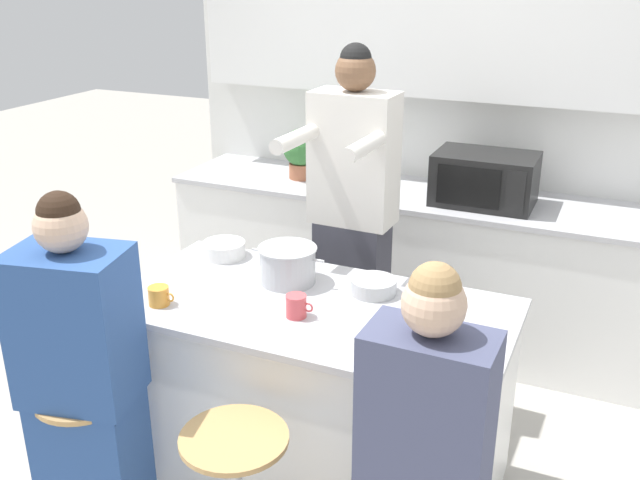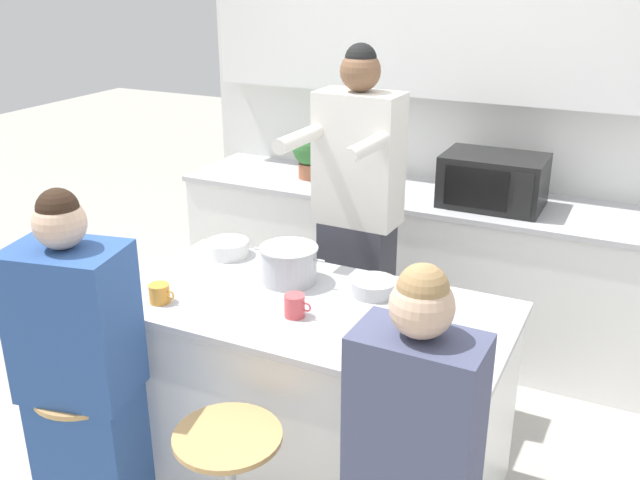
{
  "view_description": "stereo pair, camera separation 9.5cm",
  "coord_description": "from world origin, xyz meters",
  "px_view_note": "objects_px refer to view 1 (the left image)",
  "views": [
    {
      "loc": [
        1.08,
        -2.35,
        2.2
      ],
      "look_at": [
        0.0,
        0.08,
        1.15
      ],
      "focal_mm": 40.0,
      "sensor_mm": 36.0,
      "label": 1
    },
    {
      "loc": [
        1.17,
        -2.31,
        2.2
      ],
      "look_at": [
        0.0,
        0.08,
        1.15
      ],
      "focal_mm": 40.0,
      "sensor_mm": 36.0,
      "label": 2
    }
  ],
  "objects_px": {
    "person_wrapped_blanket": "(84,392)",
    "coffee_cup_near": "(159,296)",
    "person_cooking": "(352,236)",
    "microwave": "(485,179)",
    "potted_plant": "(302,151)",
    "fruit_bowl": "(374,286)",
    "cooking_pot": "(288,265)",
    "kitchen_island": "(312,397)",
    "coffee_cup_far": "(296,306)",
    "bar_stool_leftmost": "(94,460)",
    "banana_bunch": "(387,333)"
  },
  "relations": [
    {
      "from": "coffee_cup_far",
      "to": "potted_plant",
      "type": "bearing_deg",
      "value": 114.61
    },
    {
      "from": "fruit_bowl",
      "to": "cooking_pot",
      "type": "bearing_deg",
      "value": -173.35
    },
    {
      "from": "person_wrapped_blanket",
      "to": "coffee_cup_far",
      "type": "relative_size",
      "value": 13.12
    },
    {
      "from": "fruit_bowl",
      "to": "coffee_cup_far",
      "type": "distance_m",
      "value": 0.38
    },
    {
      "from": "person_cooking",
      "to": "potted_plant",
      "type": "distance_m",
      "value": 1.05
    },
    {
      "from": "bar_stool_leftmost",
      "to": "person_wrapped_blanket",
      "type": "height_order",
      "value": "person_wrapped_blanket"
    },
    {
      "from": "person_cooking",
      "to": "cooking_pot",
      "type": "relative_size",
      "value": 5.46
    },
    {
      "from": "person_cooking",
      "to": "coffee_cup_far",
      "type": "distance_m",
      "value": 0.85
    },
    {
      "from": "bar_stool_leftmost",
      "to": "person_wrapped_blanket",
      "type": "distance_m",
      "value": 0.33
    },
    {
      "from": "fruit_bowl",
      "to": "potted_plant",
      "type": "relative_size",
      "value": 0.62
    },
    {
      "from": "bar_stool_leftmost",
      "to": "microwave",
      "type": "relative_size",
      "value": 1.26
    },
    {
      "from": "person_cooking",
      "to": "microwave",
      "type": "height_order",
      "value": "person_cooking"
    },
    {
      "from": "fruit_bowl",
      "to": "microwave",
      "type": "height_order",
      "value": "microwave"
    },
    {
      "from": "potted_plant",
      "to": "person_wrapped_blanket",
      "type": "bearing_deg",
      "value": -86.51
    },
    {
      "from": "person_cooking",
      "to": "banana_bunch",
      "type": "height_order",
      "value": "person_cooking"
    },
    {
      "from": "potted_plant",
      "to": "bar_stool_leftmost",
      "type": "bearing_deg",
      "value": -86.9
    },
    {
      "from": "fruit_bowl",
      "to": "microwave",
      "type": "bearing_deg",
      "value": 81.82
    },
    {
      "from": "kitchen_island",
      "to": "fruit_bowl",
      "type": "xyz_separation_m",
      "value": [
        0.19,
        0.2,
        0.48
      ]
    },
    {
      "from": "potted_plant",
      "to": "microwave",
      "type": "bearing_deg",
      "value": -2.06
    },
    {
      "from": "microwave",
      "to": "potted_plant",
      "type": "xyz_separation_m",
      "value": [
        -1.14,
        0.04,
        0.03
      ]
    },
    {
      "from": "kitchen_island",
      "to": "person_wrapped_blanket",
      "type": "relative_size",
      "value": 1.09
    },
    {
      "from": "person_wrapped_blanket",
      "to": "coffee_cup_far",
      "type": "height_order",
      "value": "person_wrapped_blanket"
    },
    {
      "from": "bar_stool_leftmost",
      "to": "microwave",
      "type": "xyz_separation_m",
      "value": [
        1.02,
        2.12,
        0.69
      ]
    },
    {
      "from": "person_cooking",
      "to": "coffee_cup_far",
      "type": "bearing_deg",
      "value": -81.49
    },
    {
      "from": "person_cooking",
      "to": "person_wrapped_blanket",
      "type": "height_order",
      "value": "person_cooking"
    },
    {
      "from": "coffee_cup_far",
      "to": "microwave",
      "type": "relative_size",
      "value": 0.21
    },
    {
      "from": "person_wrapped_blanket",
      "to": "potted_plant",
      "type": "relative_size",
      "value": 4.78
    },
    {
      "from": "person_wrapped_blanket",
      "to": "coffee_cup_near",
      "type": "distance_m",
      "value": 0.47
    },
    {
      "from": "person_wrapped_blanket",
      "to": "microwave",
      "type": "xyz_separation_m",
      "value": [
        1.01,
        2.14,
        0.36
      ]
    },
    {
      "from": "person_cooking",
      "to": "bar_stool_leftmost",
      "type": "bearing_deg",
      "value": -109.84
    },
    {
      "from": "banana_bunch",
      "to": "bar_stool_leftmost",
      "type": "bearing_deg",
      "value": -154.4
    },
    {
      "from": "person_wrapped_blanket",
      "to": "potted_plant",
      "type": "xyz_separation_m",
      "value": [
        -0.13,
        2.18,
        0.39
      ]
    },
    {
      "from": "kitchen_island",
      "to": "coffee_cup_far",
      "type": "distance_m",
      "value": 0.51
    },
    {
      "from": "cooking_pot",
      "to": "kitchen_island",
      "type": "bearing_deg",
      "value": -40.08
    },
    {
      "from": "person_cooking",
      "to": "coffee_cup_near",
      "type": "height_order",
      "value": "person_cooking"
    },
    {
      "from": "bar_stool_leftmost",
      "to": "person_wrapped_blanket",
      "type": "bearing_deg",
      "value": -45.87
    },
    {
      "from": "person_wrapped_blanket",
      "to": "coffee_cup_far",
      "type": "bearing_deg",
      "value": 28.69
    },
    {
      "from": "coffee_cup_far",
      "to": "fruit_bowl",
      "type": "bearing_deg",
      "value": 57.8
    },
    {
      "from": "bar_stool_leftmost",
      "to": "coffee_cup_near",
      "type": "height_order",
      "value": "coffee_cup_near"
    },
    {
      "from": "bar_stool_leftmost",
      "to": "coffee_cup_near",
      "type": "xyz_separation_m",
      "value": [
        0.09,
        0.38,
        0.56
      ]
    },
    {
      "from": "person_cooking",
      "to": "microwave",
      "type": "xyz_separation_m",
      "value": [
        0.49,
        0.76,
        0.15
      ]
    },
    {
      "from": "banana_bunch",
      "to": "potted_plant",
      "type": "xyz_separation_m",
      "value": [
        -1.14,
        1.67,
        0.17
      ]
    },
    {
      "from": "person_cooking",
      "to": "fruit_bowl",
      "type": "distance_m",
      "value": 0.6
    },
    {
      "from": "microwave",
      "to": "potted_plant",
      "type": "height_order",
      "value": "potted_plant"
    },
    {
      "from": "banana_bunch",
      "to": "microwave",
      "type": "relative_size",
      "value": 0.34
    },
    {
      "from": "potted_plant",
      "to": "person_cooking",
      "type": "bearing_deg",
      "value": -50.85
    },
    {
      "from": "banana_bunch",
      "to": "microwave",
      "type": "height_order",
      "value": "microwave"
    },
    {
      "from": "kitchen_island",
      "to": "coffee_cup_near",
      "type": "bearing_deg",
      "value": -155.72
    },
    {
      "from": "person_wrapped_blanket",
      "to": "fruit_bowl",
      "type": "relative_size",
      "value": 7.73
    },
    {
      "from": "cooking_pot",
      "to": "potted_plant",
      "type": "height_order",
      "value": "potted_plant"
    }
  ]
}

